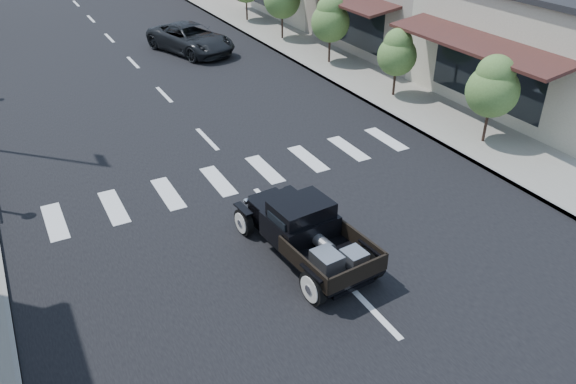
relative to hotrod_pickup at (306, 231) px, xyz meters
name	(u,v)px	position (x,y,z in m)	size (l,w,h in m)	color
ground	(305,241)	(0.31, 0.55, -0.75)	(120.00, 120.00, 0.00)	black
road	(144,74)	(0.31, 15.55, -0.74)	(14.00, 80.00, 0.02)	black
road_markings	(180,111)	(0.31, 10.55, -0.75)	(12.00, 60.00, 0.06)	silver
sidewalk_right	(304,48)	(8.81, 15.55, -0.68)	(3.00, 80.00, 0.15)	gray
storefront_mid	(431,0)	(15.31, 13.55, 1.50)	(10.00, 9.00, 4.50)	gray
small_tree_a	(490,101)	(8.61, 2.64, 0.86)	(1.75, 1.75, 2.92)	#496D32
small_tree_b	(396,64)	(8.61, 7.70, 0.72)	(1.58, 1.58, 2.64)	#496D32
small_tree_c	(330,30)	(8.61, 12.75, 0.91)	(1.81, 1.81, 3.02)	#496D32
small_tree_d	(282,7)	(8.61, 17.61, 1.04)	(1.97, 1.97, 3.28)	#496D32
hotrod_pickup	(306,231)	(0.00, 0.00, 0.00)	(2.02, 4.34, 1.50)	black
second_car	(191,39)	(3.45, 17.82, -0.04)	(2.36, 5.11, 1.42)	black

